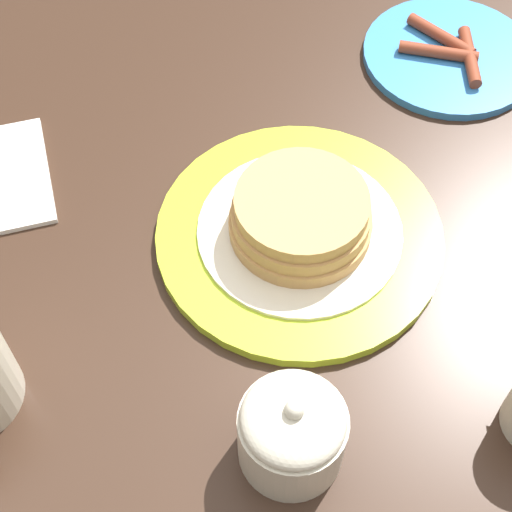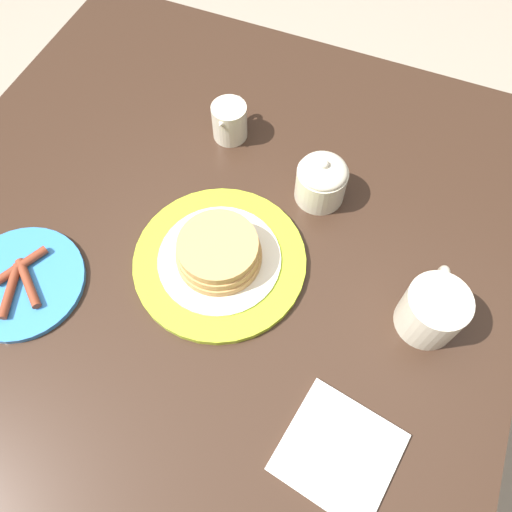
# 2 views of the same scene
# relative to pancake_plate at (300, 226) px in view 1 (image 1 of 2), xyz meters

# --- Properties ---
(ground_plane) EXTENTS (8.00, 8.00, 0.00)m
(ground_plane) POSITION_rel_pancake_plate_xyz_m (0.01, 0.04, -0.77)
(ground_plane) COLOR gray
(dining_table) EXTENTS (1.12, 1.03, 0.75)m
(dining_table) POSITION_rel_pancake_plate_xyz_m (0.01, 0.04, -0.14)
(dining_table) COLOR #332116
(dining_table) RESTS_ON ground_plane
(pancake_plate) EXTENTS (0.28, 0.28, 0.06)m
(pancake_plate) POSITION_rel_pancake_plate_xyz_m (0.00, 0.00, 0.00)
(pancake_plate) COLOR #AAC628
(pancake_plate) RESTS_ON dining_table
(side_plate_bacon) EXTENTS (0.20, 0.20, 0.02)m
(side_plate_bacon) POSITION_rel_pancake_plate_xyz_m (-0.15, 0.28, -0.01)
(side_plate_bacon) COLOR #337AC6
(side_plate_bacon) RESTS_ON dining_table
(sugar_bowl) EXTENTS (0.09, 0.09, 0.09)m
(sugar_bowl) POSITION_rel_pancake_plate_xyz_m (0.19, -0.11, 0.02)
(sugar_bowl) COLOR beige
(sugar_bowl) RESTS_ON dining_table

